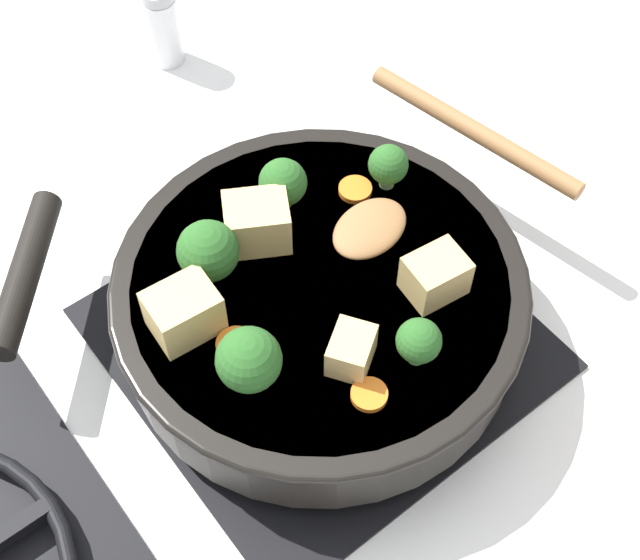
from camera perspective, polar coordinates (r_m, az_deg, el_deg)
name	(u,v)px	position (r m, az deg, el deg)	size (l,w,h in m)	color
ground_plane	(320,339)	(0.74, 0.00, -3.82)	(2.40, 2.40, 0.00)	white
front_burner_grate	(320,332)	(0.73, 0.00, -3.34)	(0.31, 0.31, 0.03)	black
skillet_pan	(318,299)	(0.69, -0.14, -1.25)	(0.37, 0.39, 0.06)	black
wooden_spoon	(428,174)	(0.73, 6.91, 6.77)	(0.21, 0.20, 0.02)	olive
tofu_cube_center_large	(257,223)	(0.68, -4.05, 3.69)	(0.05, 0.04, 0.04)	#DBB770
tofu_cube_near_handle	(435,276)	(0.66, 7.39, 0.28)	(0.04, 0.03, 0.03)	#DBB770
tofu_cube_east_chunk	(351,350)	(0.62, 2.02, -4.53)	(0.04, 0.03, 0.03)	#DBB770
tofu_cube_west_chunk	(184,312)	(0.64, -8.72, -2.02)	(0.05, 0.04, 0.04)	#DBB770
broccoli_floret_near_spoon	(419,342)	(0.62, 6.34, -3.93)	(0.03, 0.03, 0.04)	#709956
broccoli_floret_center_top	(249,360)	(0.60, -4.58, -5.13)	(0.05, 0.05, 0.05)	#709956
broccoli_floret_east_rim	(208,251)	(0.65, -7.18, 1.83)	(0.05, 0.05, 0.05)	#709956
broccoli_floret_west_rim	(283,183)	(0.69, -2.39, 6.23)	(0.04, 0.04, 0.05)	#709956
broccoli_floret_north_edge	(388,165)	(0.71, 4.39, 7.34)	(0.03, 0.03, 0.04)	#709956
carrot_slice_orange_thin	(369,395)	(0.62, 3.17, -7.34)	(0.03, 0.03, 0.01)	orange
carrot_slice_near_center	(355,189)	(0.72, 2.27, 5.81)	(0.03, 0.03, 0.01)	orange
carrot_slice_edge_slice	(236,345)	(0.64, -5.40, -4.14)	(0.03, 0.03, 0.01)	orange
salt_shaker	(162,26)	(0.95, -10.06, 15.72)	(0.04, 0.04, 0.09)	white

